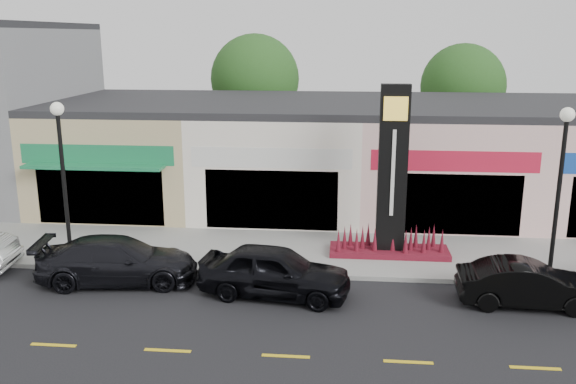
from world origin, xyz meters
name	(u,v)px	position (x,y,z in m)	size (l,w,h in m)	color
ground	(296,305)	(0.00, 0.00, 0.00)	(120.00, 120.00, 0.00)	black
sidewalk	(305,252)	(0.00, 4.35, 0.07)	(52.00, 4.30, 0.15)	gray
curb	(301,275)	(0.00, 2.10, 0.07)	(52.00, 0.20, 0.15)	gray
shop_beige	(139,149)	(-8.50, 11.46, 2.40)	(7.00, 10.85, 4.80)	tan
shop_cream	(284,152)	(-1.50, 11.47, 2.40)	(7.00, 10.01, 4.80)	silver
shop_pink_w	(435,155)	(5.50, 11.47, 2.40)	(7.00, 10.01, 4.80)	beige
tree_rear_west	(255,79)	(-4.00, 19.50, 5.22)	(5.20, 5.20, 7.83)	#382619
tree_rear_mid	(463,86)	(8.00, 19.50, 4.88)	(4.80, 4.80, 7.29)	#382619
lamp_west_near	(63,167)	(-8.00, 2.50, 3.48)	(0.44, 0.44, 5.47)	black
lamp_east_near	(560,177)	(8.00, 2.50, 3.48)	(0.44, 0.44, 5.47)	black
pylon_sign	(391,196)	(3.00, 4.20, 2.27)	(4.20, 1.30, 6.00)	#500D1D
car_dark_sedan	(118,260)	(-5.81, 1.18, 0.73)	(5.05, 2.05, 1.47)	black
car_black_sedan	(275,271)	(-0.69, 0.62, 0.78)	(4.60, 1.85, 1.57)	black
car_black_conv	(528,284)	(6.77, 0.59, 0.66)	(4.04, 1.41, 1.33)	black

